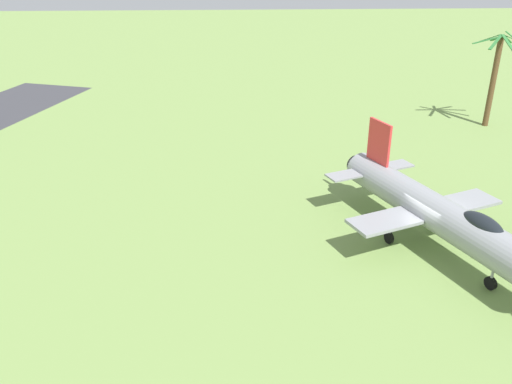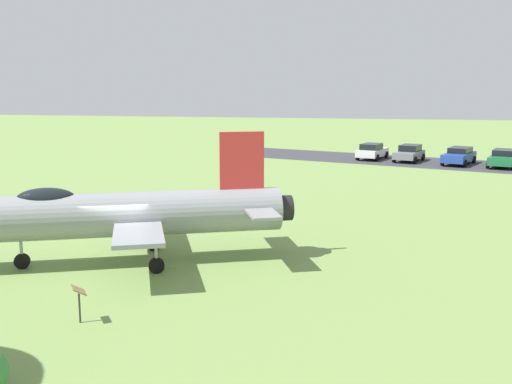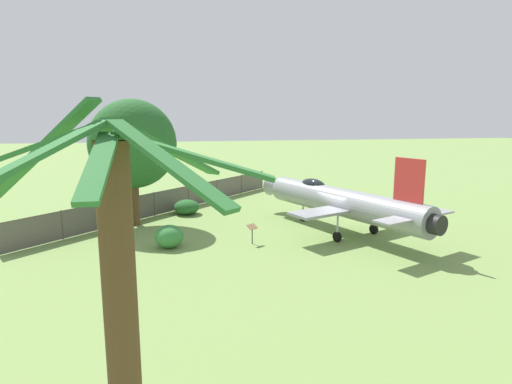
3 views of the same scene
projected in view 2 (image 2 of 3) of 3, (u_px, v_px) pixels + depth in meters
name	position (u px, v px, depth m)	size (l,w,h in m)	color
ground_plane	(123.00, 263.00, 24.23)	(200.00, 200.00, 0.00)	#75934C
parking_strip	(434.00, 163.00, 54.21)	(40.21, 8.00, 0.00)	#38383D
display_jet	(111.00, 214.00, 23.80)	(8.64, 14.02, 5.15)	gray
info_plaque	(79.00, 295.00, 18.09)	(0.72, 0.67, 1.14)	#333333
parked_car_green	(503.00, 158.00, 51.47)	(4.82, 3.24, 1.47)	#1E6B3D
parked_car_blue	(459.00, 156.00, 53.17)	(5.11, 3.53, 1.48)	#23429E
parked_car_gray	(409.00, 153.00, 55.23)	(4.54, 3.12, 1.49)	slate
parked_car_white	(372.00, 151.00, 56.69)	(4.62, 3.10, 1.49)	silver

